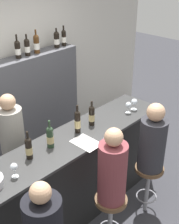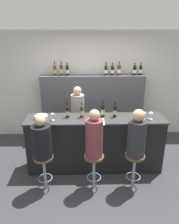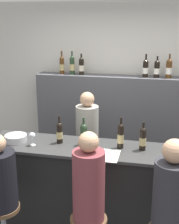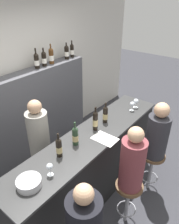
# 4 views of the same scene
# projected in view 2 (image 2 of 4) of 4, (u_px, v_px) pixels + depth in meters

# --- Properties ---
(ground_plane) EXTENTS (16.00, 16.00, 0.00)m
(ground_plane) POSITION_uv_depth(u_px,v_px,m) (95.00, 175.00, 4.20)
(ground_plane) COLOR #333338
(wall_back) EXTENTS (6.40, 0.05, 2.60)m
(wall_back) POSITION_uv_depth(u_px,v_px,m) (92.00, 86.00, 5.39)
(wall_back) COLOR beige
(wall_back) RESTS_ON ground_plane
(bar_counter) EXTENTS (2.60, 0.56, 1.08)m
(bar_counter) POSITION_uv_depth(u_px,v_px,m) (95.00, 143.00, 4.25)
(bar_counter) COLOR black
(bar_counter) RESTS_ON ground_plane
(back_bar_cabinet) EXTENTS (2.44, 0.28, 1.60)m
(back_bar_cabinet) POSITION_uv_depth(u_px,v_px,m) (93.00, 108.00, 5.36)
(back_bar_cabinet) COLOR #4C4C51
(back_bar_cabinet) RESTS_ON ground_plane
(wine_bottle_counter_0) EXTENTS (0.07, 0.07, 0.30)m
(wine_bottle_counter_0) POSITION_uv_depth(u_px,v_px,m) (67.00, 111.00, 4.04)
(wine_bottle_counter_0) COLOR black
(wine_bottle_counter_0) RESTS_ON bar_counter
(wine_bottle_counter_1) EXTENTS (0.07, 0.07, 0.31)m
(wine_bottle_counter_1) POSITION_uv_depth(u_px,v_px,m) (82.00, 111.00, 4.04)
(wine_bottle_counter_1) COLOR #233823
(wine_bottle_counter_1) RESTS_ON bar_counter
(wine_bottle_counter_2) EXTENTS (0.07, 0.07, 0.33)m
(wine_bottle_counter_2) POSITION_uv_depth(u_px,v_px,m) (103.00, 110.00, 4.05)
(wine_bottle_counter_2) COLOR black
(wine_bottle_counter_2) RESTS_ON bar_counter
(wine_bottle_counter_3) EXTENTS (0.07, 0.07, 0.30)m
(wine_bottle_counter_3) POSITION_uv_depth(u_px,v_px,m) (115.00, 111.00, 4.06)
(wine_bottle_counter_3) COLOR black
(wine_bottle_counter_3) RESTS_ON bar_counter
(wine_bottle_backbar_0) EXTENTS (0.07, 0.07, 0.33)m
(wine_bottle_backbar_0) POSITION_uv_depth(u_px,v_px,m) (55.00, 70.00, 5.00)
(wine_bottle_backbar_0) COLOR #4C2D14
(wine_bottle_backbar_0) RESTS_ON back_bar_cabinet
(wine_bottle_backbar_1) EXTENTS (0.07, 0.07, 0.33)m
(wine_bottle_backbar_1) POSITION_uv_depth(u_px,v_px,m) (61.00, 70.00, 5.00)
(wine_bottle_backbar_1) COLOR #233823
(wine_bottle_backbar_1) RESTS_ON back_bar_cabinet
(wine_bottle_backbar_2) EXTENTS (0.07, 0.07, 0.29)m
(wine_bottle_backbar_2) POSITION_uv_depth(u_px,v_px,m) (67.00, 70.00, 5.01)
(wine_bottle_backbar_2) COLOR black
(wine_bottle_backbar_2) RESTS_ON back_bar_cabinet
(wine_bottle_backbar_3) EXTENTS (0.08, 0.08, 0.31)m
(wine_bottle_backbar_3) POSITION_uv_depth(u_px,v_px,m) (106.00, 70.00, 5.03)
(wine_bottle_backbar_3) COLOR black
(wine_bottle_backbar_3) RESTS_ON back_bar_cabinet
(wine_bottle_backbar_4) EXTENTS (0.08, 0.08, 0.29)m
(wine_bottle_backbar_4) POSITION_uv_depth(u_px,v_px,m) (112.00, 70.00, 5.04)
(wine_bottle_backbar_4) COLOR black
(wine_bottle_backbar_4) RESTS_ON back_bar_cabinet
(wine_bottle_backbar_5) EXTENTS (0.08, 0.08, 0.32)m
(wine_bottle_backbar_5) POSITION_uv_depth(u_px,v_px,m) (119.00, 70.00, 5.04)
(wine_bottle_backbar_5) COLOR #4C2D14
(wine_bottle_backbar_5) RESTS_ON back_bar_cabinet
(wine_bottle_backbar_6) EXTENTS (0.08, 0.08, 0.28)m
(wine_bottle_backbar_6) POSITION_uv_depth(u_px,v_px,m) (135.00, 70.00, 5.05)
(wine_bottle_backbar_6) COLOR black
(wine_bottle_backbar_6) RESTS_ON back_bar_cabinet
(wine_bottle_backbar_7) EXTENTS (0.07, 0.07, 0.29)m
(wine_bottle_backbar_7) POSITION_uv_depth(u_px,v_px,m) (141.00, 70.00, 5.05)
(wine_bottle_backbar_7) COLOR black
(wine_bottle_backbar_7) RESTS_ON back_bar_cabinet
(wine_glass_0) EXTENTS (0.07, 0.07, 0.14)m
(wine_glass_0) POSITION_uv_depth(u_px,v_px,m) (53.00, 115.00, 3.92)
(wine_glass_0) COLOR silver
(wine_glass_0) RESTS_ON bar_counter
(wine_glass_1) EXTENTS (0.07, 0.07, 0.15)m
(wine_glass_1) POSITION_uv_depth(u_px,v_px,m) (144.00, 114.00, 3.96)
(wine_glass_1) COLOR silver
(wine_glass_1) RESTS_ON bar_counter
(wine_glass_2) EXTENTS (0.08, 0.08, 0.15)m
(wine_glass_2) POSITION_uv_depth(u_px,v_px,m) (151.00, 114.00, 3.96)
(wine_glass_2) COLOR silver
(wine_glass_2) RESTS_ON bar_counter
(metal_bowl) EXTENTS (0.24, 0.24, 0.08)m
(metal_bowl) POSITION_uv_depth(u_px,v_px,m) (41.00, 117.00, 3.99)
(metal_bowl) COLOR #B7B7BC
(metal_bowl) RESTS_ON bar_counter
(tasting_menu) EXTENTS (0.21, 0.30, 0.00)m
(tasting_menu) POSITION_uv_depth(u_px,v_px,m) (99.00, 122.00, 3.89)
(tasting_menu) COLOR white
(tasting_menu) RESTS_ON bar_counter
(bar_stool_left) EXTENTS (0.33, 0.33, 0.66)m
(bar_stool_left) POSITION_uv_depth(u_px,v_px,m) (44.00, 164.00, 3.67)
(bar_stool_left) COLOR gray
(bar_stool_left) RESTS_ON ground_plane
(guest_seated_left) EXTENTS (0.32, 0.32, 0.73)m
(guest_seated_left) POSITION_uv_depth(u_px,v_px,m) (42.00, 140.00, 3.50)
(guest_seated_left) COLOR black
(guest_seated_left) RESTS_ON bar_stool_left
(bar_stool_middle) EXTENTS (0.33, 0.33, 0.66)m
(bar_stool_middle) POSITION_uv_depth(u_px,v_px,m) (94.00, 163.00, 3.69)
(bar_stool_middle) COLOR gray
(bar_stool_middle) RESTS_ON ground_plane
(guest_seated_middle) EXTENTS (0.28, 0.28, 0.82)m
(guest_seated_middle) POSITION_uv_depth(u_px,v_px,m) (94.00, 136.00, 3.50)
(guest_seated_middle) COLOR brown
(guest_seated_middle) RESTS_ON bar_stool_middle
(bar_stool_right) EXTENTS (0.33, 0.33, 0.66)m
(bar_stool_right) POSITION_uv_depth(u_px,v_px,m) (134.00, 163.00, 3.71)
(bar_stool_right) COLOR gray
(bar_stool_right) RESTS_ON ground_plane
(guest_seated_right) EXTENTS (0.30, 0.30, 0.81)m
(guest_seated_right) POSITION_uv_depth(u_px,v_px,m) (137.00, 136.00, 3.52)
(guest_seated_right) COLOR #28282D
(guest_seated_right) RESTS_ON bar_stool_right
(bartender) EXTENTS (0.28, 0.28, 1.52)m
(bartender) POSITION_uv_depth(u_px,v_px,m) (78.00, 123.00, 4.75)
(bartender) COLOR gray
(bartender) RESTS_ON ground_plane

